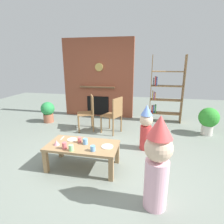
{
  "coord_description": "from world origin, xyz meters",
  "views": [
    {
      "loc": [
        0.85,
        -2.97,
        1.75
      ],
      "look_at": [
        0.15,
        0.4,
        0.77
      ],
      "focal_mm": 29.29,
      "sensor_mm": 36.0,
      "label": 1
    }
  ],
  "objects_px": {
    "paper_cup_far_right": "(85,141)",
    "dining_chair_left": "(89,111)",
    "paper_cup_far_left": "(93,148)",
    "child_in_pink": "(146,126)",
    "coffee_table": "(83,148)",
    "paper_cup_near_right": "(65,146)",
    "dining_chair_middle": "(114,113)",
    "potted_plant_short": "(48,111)",
    "paper_plate_rear": "(107,146)",
    "potted_plant_tall": "(209,119)",
    "paper_plate_front": "(72,140)",
    "child_with_cone_hat": "(158,161)",
    "bookshelf": "(164,92)",
    "paper_cup_center": "(71,148)",
    "birthday_cake_slice": "(56,143)",
    "paper_cup_near_left": "(80,140)"
  },
  "relations": [
    {
      "from": "paper_cup_far_left",
      "to": "coffee_table",
      "type": "bearing_deg",
      "value": 143.45
    },
    {
      "from": "paper_plate_rear",
      "to": "paper_cup_far_left",
      "type": "bearing_deg",
      "value": -136.39
    },
    {
      "from": "coffee_table",
      "to": "paper_plate_front",
      "type": "relative_size",
      "value": 7.12
    },
    {
      "from": "paper_cup_far_left",
      "to": "dining_chair_middle",
      "type": "height_order",
      "value": "dining_chair_middle"
    },
    {
      "from": "paper_cup_far_right",
      "to": "paper_plate_rear",
      "type": "bearing_deg",
      "value": -4.16
    },
    {
      "from": "paper_cup_near_right",
      "to": "child_with_cone_hat",
      "type": "height_order",
      "value": "child_with_cone_hat"
    },
    {
      "from": "child_in_pink",
      "to": "dining_chair_middle",
      "type": "relative_size",
      "value": 1.03
    },
    {
      "from": "paper_cup_far_right",
      "to": "dining_chair_left",
      "type": "bearing_deg",
      "value": 106.75
    },
    {
      "from": "dining_chair_left",
      "to": "coffee_table",
      "type": "bearing_deg",
      "value": 81.37
    },
    {
      "from": "child_with_cone_hat",
      "to": "potted_plant_short",
      "type": "height_order",
      "value": "child_with_cone_hat"
    },
    {
      "from": "child_with_cone_hat",
      "to": "paper_cup_center",
      "type": "bearing_deg",
      "value": 10.81
    },
    {
      "from": "coffee_table",
      "to": "paper_cup_near_right",
      "type": "xyz_separation_m",
      "value": [
        -0.22,
        -0.19,
        0.12
      ]
    },
    {
      "from": "paper_plate_front",
      "to": "birthday_cake_slice",
      "type": "relative_size",
      "value": 1.63
    },
    {
      "from": "paper_cup_far_left",
      "to": "paper_cup_far_right",
      "type": "distance_m",
      "value": 0.28
    },
    {
      "from": "paper_cup_near_right",
      "to": "potted_plant_short",
      "type": "height_order",
      "value": "potted_plant_short"
    },
    {
      "from": "child_with_cone_hat",
      "to": "child_in_pink",
      "type": "xyz_separation_m",
      "value": [
        -0.17,
        1.52,
        -0.14
      ]
    },
    {
      "from": "child_in_pink",
      "to": "dining_chair_middle",
      "type": "xyz_separation_m",
      "value": [
        -0.78,
        0.71,
        0.02
      ]
    },
    {
      "from": "birthday_cake_slice",
      "to": "paper_plate_front",
      "type": "bearing_deg",
      "value": 54.48
    },
    {
      "from": "bookshelf",
      "to": "potted_plant_tall",
      "type": "relative_size",
      "value": 2.82
    },
    {
      "from": "paper_plate_front",
      "to": "paper_plate_rear",
      "type": "height_order",
      "value": "same"
    },
    {
      "from": "coffee_table",
      "to": "paper_cup_near_left",
      "type": "bearing_deg",
      "value": 137.29
    },
    {
      "from": "bookshelf",
      "to": "child_in_pink",
      "type": "distance_m",
      "value": 1.98
    },
    {
      "from": "dining_chair_left",
      "to": "dining_chair_middle",
      "type": "distance_m",
      "value": 0.69
    },
    {
      "from": "paper_cup_far_right",
      "to": "dining_chair_left",
      "type": "xyz_separation_m",
      "value": [
        -0.5,
        1.67,
        0.04
      ]
    },
    {
      "from": "paper_cup_far_right",
      "to": "dining_chair_middle",
      "type": "relative_size",
      "value": 0.11
    },
    {
      "from": "birthday_cake_slice",
      "to": "paper_cup_near_left",
      "type": "bearing_deg",
      "value": 26.28
    },
    {
      "from": "paper_cup_near_right",
      "to": "paper_plate_rear",
      "type": "bearing_deg",
      "value": 17.06
    },
    {
      "from": "child_with_cone_hat",
      "to": "potted_plant_short",
      "type": "distance_m",
      "value": 4.02
    },
    {
      "from": "bookshelf",
      "to": "dining_chair_middle",
      "type": "height_order",
      "value": "bookshelf"
    },
    {
      "from": "paper_cup_center",
      "to": "paper_plate_front",
      "type": "xyz_separation_m",
      "value": [
        -0.15,
        0.37,
        -0.04
      ]
    },
    {
      "from": "paper_cup_far_left",
      "to": "paper_plate_front",
      "type": "bearing_deg",
      "value": 146.79
    },
    {
      "from": "dining_chair_middle",
      "to": "paper_cup_near_left",
      "type": "bearing_deg",
      "value": 102.18
    },
    {
      "from": "paper_cup_near_left",
      "to": "paper_cup_near_right",
      "type": "xyz_separation_m",
      "value": [
        -0.15,
        -0.26,
        0.01
      ]
    },
    {
      "from": "coffee_table",
      "to": "dining_chair_left",
      "type": "xyz_separation_m",
      "value": [
        -0.46,
        1.7,
        0.16
      ]
    },
    {
      "from": "paper_cup_near_right",
      "to": "paper_plate_front",
      "type": "relative_size",
      "value": 0.64
    },
    {
      "from": "potted_plant_tall",
      "to": "dining_chair_left",
      "type": "bearing_deg",
      "value": -175.03
    },
    {
      "from": "bookshelf",
      "to": "potted_plant_tall",
      "type": "distance_m",
      "value": 1.4
    },
    {
      "from": "paper_cup_far_left",
      "to": "potted_plant_tall",
      "type": "height_order",
      "value": "potted_plant_tall"
    },
    {
      "from": "dining_chair_left",
      "to": "potted_plant_short",
      "type": "bearing_deg",
      "value": -37.66
    },
    {
      "from": "dining_chair_left",
      "to": "potted_plant_tall",
      "type": "xyz_separation_m",
      "value": [
        2.91,
        0.25,
        -0.12
      ]
    },
    {
      "from": "paper_cup_center",
      "to": "birthday_cake_slice",
      "type": "height_order",
      "value": "paper_cup_center"
    },
    {
      "from": "bookshelf",
      "to": "dining_chair_left",
      "type": "xyz_separation_m",
      "value": [
        -1.89,
        -1.09,
        -0.36
      ]
    },
    {
      "from": "bookshelf",
      "to": "paper_plate_rear",
      "type": "xyz_separation_m",
      "value": [
        -1.01,
        -2.79,
        -0.45
      ]
    },
    {
      "from": "paper_cup_center",
      "to": "child_with_cone_hat",
      "type": "bearing_deg",
      "value": -17.69
    },
    {
      "from": "birthday_cake_slice",
      "to": "dining_chair_left",
      "type": "relative_size",
      "value": 0.11
    },
    {
      "from": "paper_plate_front",
      "to": "child_with_cone_hat",
      "type": "height_order",
      "value": "child_with_cone_hat"
    },
    {
      "from": "paper_plate_front",
      "to": "bookshelf",
      "type": "bearing_deg",
      "value": 57.79
    },
    {
      "from": "paper_cup_far_left",
      "to": "potted_plant_tall",
      "type": "xyz_separation_m",
      "value": [
        2.22,
        2.13,
        -0.07
      ]
    },
    {
      "from": "paper_cup_center",
      "to": "potted_plant_short",
      "type": "xyz_separation_m",
      "value": [
        -1.73,
        2.27,
        -0.13
      ]
    },
    {
      "from": "paper_cup_far_left",
      "to": "child_in_pink",
      "type": "xyz_separation_m",
      "value": [
        0.77,
        1.06,
        0.03
      ]
    }
  ]
}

